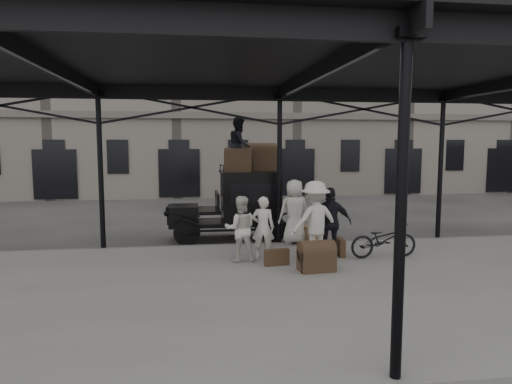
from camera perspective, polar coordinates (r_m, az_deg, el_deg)
ground at (r=11.68m, az=4.76°, el=-9.14°), size 120.00×120.00×0.00m
platform at (r=9.80m, az=7.39°, el=-11.77°), size 28.00×8.00×0.15m
canopy at (r=9.70m, az=7.34°, el=15.10°), size 22.50×9.00×4.74m
building_frontage at (r=29.34m, az=-3.10°, el=13.97°), size 64.00×8.00×14.00m
taxi at (r=14.46m, az=-1.98°, el=-1.24°), size 3.65×1.55×2.18m
porter_left at (r=11.58m, az=0.88°, el=-4.45°), size 0.64×0.49×1.59m
porter_midleft at (r=11.30m, az=-1.96°, el=-4.61°), size 0.82×0.65×1.63m
porter_centre at (r=13.25m, az=4.81°, el=-2.46°), size 0.99×0.73×1.88m
porter_official at (r=11.77m, az=9.31°, el=-3.81°), size 1.11×0.59×1.81m
porter_right at (r=11.46m, az=7.38°, el=-3.59°), size 1.43×1.05×1.99m
bicycle at (r=12.17m, az=15.66°, el=-5.76°), size 1.78×0.68×0.92m
porter_roof at (r=14.24m, az=-2.09°, el=5.97°), size 0.77×0.91×1.68m
steamer_trunk_roof_near at (r=14.09m, az=-2.22°, el=3.81°), size 0.92×0.65×0.62m
steamer_trunk_roof_far at (r=14.63m, az=0.53°, el=4.13°), size 1.03×0.67×0.73m
steamer_trunk_platform at (r=10.66m, az=7.58°, el=-8.20°), size 0.85×0.57×0.59m
wicker_hamper at (r=13.52m, az=7.23°, el=-5.28°), size 0.71×0.62×0.50m
suitcase_upright at (r=12.16m, az=10.49°, el=-6.77°), size 0.21×0.61×0.45m
suitcase_flat at (r=11.04m, az=2.61°, el=-8.15°), size 0.61×0.23×0.40m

